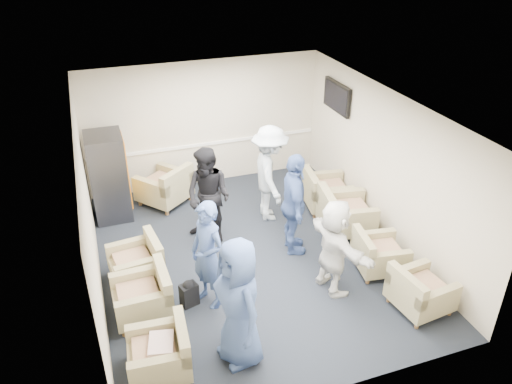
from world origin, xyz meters
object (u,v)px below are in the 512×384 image
object	(u,v)px
armchair_left_mid	(146,297)
person_mid_left	(208,255)
person_front_right	(334,247)
armchair_corner	(166,188)
person_back_right	(270,174)
armchair_right_near	(418,293)
armchair_right_midfar	(343,215)
armchair_left_far	(139,263)
person_front_left	(239,303)
person_mid_right	(294,205)
person_back_left	(209,196)
armchair_right_far	(324,193)
armchair_left_near	(163,354)
armchair_right_midnear	(377,255)
vending_machine	(109,176)

from	to	relation	value
armchair_left_mid	person_mid_left	world-z (taller)	person_mid_left
person_front_right	armchair_corner	bearing A→B (deg)	20.94
person_mid_left	person_back_right	xyz separation A→B (m)	(1.72, 2.01, 0.08)
armchair_right_near	person_front_right	xyz separation A→B (m)	(-0.99, 0.86, 0.48)
armchair_right_near	armchair_right_midfar	world-z (taller)	armchair_right_midfar
armchair_left_far	person_front_left	size ratio (longest dim) A/B	0.47
armchair_corner	person_mid_right	distance (m)	3.02
armchair_right_near	person_back_right	world-z (taller)	person_back_right
person_back_left	person_back_right	xyz separation A→B (m)	(1.29, 0.38, 0.05)
armchair_right_near	armchair_right_far	distance (m)	3.17
armchair_left_near	armchair_right_midnear	distance (m)	3.83
armchair_right_far	person_mid_left	bearing A→B (deg)	132.84
person_back_left	vending_machine	bearing A→B (deg)	-174.64
armchair_right_midnear	armchair_corner	bearing A→B (deg)	49.10
armchair_right_midfar	vending_machine	size ratio (longest dim) A/B	0.62
armchair_left_mid	person_mid_left	xyz separation A→B (m)	(0.95, -0.03, 0.54)
armchair_right_far	armchair_right_midfar	bearing A→B (deg)	-175.84
person_back_left	person_mid_right	distance (m)	1.51
armchair_right_midfar	person_back_right	bearing A→B (deg)	58.75
armchair_corner	vending_machine	xyz separation A→B (m)	(-1.07, -0.11, 0.50)
armchair_corner	armchair_left_mid	bearing A→B (deg)	35.72
armchair_left_near	armchair_left_mid	distance (m)	1.15
armchair_right_far	armchair_right_near	bearing A→B (deg)	-171.69
person_back_right	person_front_right	world-z (taller)	person_back_right
armchair_right_midfar	person_front_left	size ratio (longest dim) A/B	0.57
armchair_right_midnear	armchair_corner	world-z (taller)	armchair_corner
armchair_left_far	armchair_right_midnear	bearing A→B (deg)	67.12
armchair_left_near	person_front_left	world-z (taller)	person_front_left
person_mid_right	person_front_right	xyz separation A→B (m)	(0.18, -1.16, -0.13)
armchair_left_far	armchair_right_near	size ratio (longest dim) A/B	1.01
armchair_right_midfar	armchair_left_mid	bearing A→B (deg)	115.21
armchair_left_mid	person_back_left	xyz separation A→B (m)	(1.39, 1.61, 0.57)
armchair_right_midfar	person_mid_left	size ratio (longest dim) A/B	0.61
armchair_left_mid	person_back_right	xyz separation A→B (m)	(2.67, 1.98, 0.62)
armchair_left_near	armchair_left_far	size ratio (longest dim) A/B	0.95
armchair_right_far	armchair_corner	bearing A→B (deg)	75.95
person_back_left	armchair_left_near	bearing A→B (deg)	-68.14
armchair_right_far	person_back_right	size ratio (longest dim) A/B	0.51
armchair_left_near	armchair_left_far	world-z (taller)	armchair_left_far
armchair_left_mid	armchair_right_near	distance (m)	4.02
armchair_right_far	armchair_corner	world-z (taller)	armchair_corner
armchair_corner	vending_machine	distance (m)	1.19
armchair_right_far	armchair_corner	distance (m)	3.20
armchair_left_mid	person_back_left	world-z (taller)	person_back_left
vending_machine	person_back_right	distance (m)	3.06
armchair_right_near	vending_machine	world-z (taller)	vending_machine
person_mid_left	armchair_right_midnear	bearing A→B (deg)	59.53
armchair_right_midnear	person_front_right	size ratio (longest dim) A/B	0.55
armchair_corner	person_mid_right	xyz separation A→B (m)	(1.78, -2.38, 0.57)
person_front_right	armchair_left_far	bearing A→B (deg)	58.24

